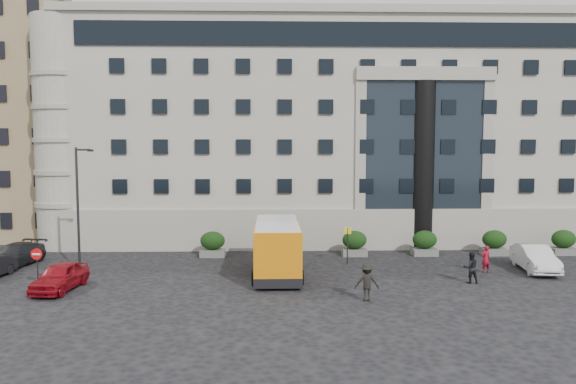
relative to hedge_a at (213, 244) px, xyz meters
name	(u,v)px	position (x,y,z in m)	size (l,w,h in m)	color
ground	(266,282)	(4.00, -7.80, -0.93)	(120.00, 120.00, 0.00)	black
civic_building	(330,135)	(10.00, 14.20, 8.07)	(44.00, 24.00, 18.00)	gray
entrance_column	(423,166)	(16.00, 2.50, 5.57)	(1.80, 1.80, 13.00)	black
apartment_near	(8,124)	(-20.00, 12.20, 9.07)	(14.00, 14.00, 20.00)	olive
apartment_far	(51,121)	(-23.00, 30.20, 10.07)	(13.00, 13.00, 22.00)	brown
hedge_a	(213,244)	(0.00, 0.00, 0.00)	(1.80, 1.26, 1.84)	#535350
hedge_b	(284,244)	(5.20, 0.00, 0.00)	(1.80, 1.26, 1.84)	#535350
hedge_c	(354,243)	(10.40, 0.00, 0.00)	(1.80, 1.26, 1.84)	#535350
hedge_d	(425,243)	(15.60, 0.00, 0.00)	(1.80, 1.26, 1.84)	#535350
hedge_e	(494,242)	(20.80, 0.00, 0.00)	(1.80, 1.26, 1.84)	#535350
hedge_f	(564,242)	(26.00, 0.00, 0.00)	(1.80, 1.26, 1.84)	#535350
street_lamp	(79,205)	(-7.94, -4.80, 3.44)	(1.16, 0.18, 8.00)	#262628
bus_stop_sign	(347,239)	(9.50, -2.80, 0.80)	(0.50, 0.08, 2.52)	#262628
no_entry_sign	(37,260)	(-9.00, -8.84, 0.72)	(0.64, 0.16, 2.32)	#262628
minibus	(277,246)	(4.65, -5.91, 0.91)	(3.04, 8.03, 3.34)	orange
red_truck	(68,223)	(-13.31, 7.89, 0.45)	(2.86, 5.24, 2.69)	maroon
parked_car_a	(60,277)	(-7.60, -9.21, -0.16)	(1.82, 4.53, 1.54)	maroon
parked_car_c	(15,255)	(-13.00, -2.82, -0.18)	(2.09, 5.13, 1.49)	black
parked_car_d	(126,237)	(-7.50, 4.77, -0.25)	(2.24, 4.85, 1.35)	black
white_taxi	(535,258)	(21.38, -5.22, -0.10)	(1.75, 5.02, 1.65)	silver
pedestrian_a	(486,259)	(18.00, -5.62, -0.05)	(0.64, 0.42, 1.75)	maroon
pedestrian_b	(471,268)	(16.09, -8.25, 0.00)	(0.90, 0.70, 1.86)	black
pedestrian_c	(367,282)	(9.32, -11.80, 0.06)	(1.28, 0.74, 1.98)	black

